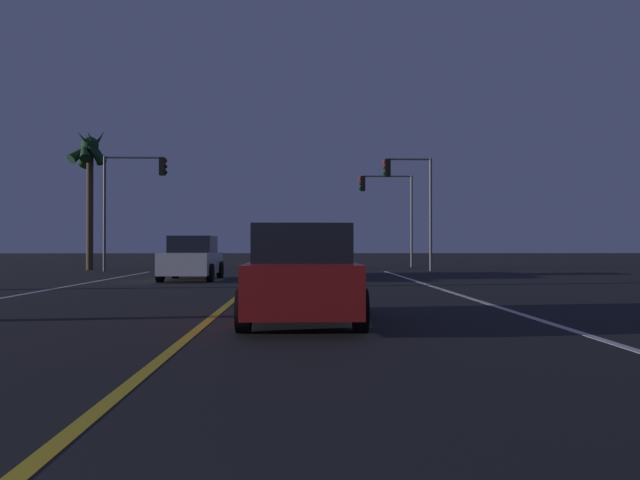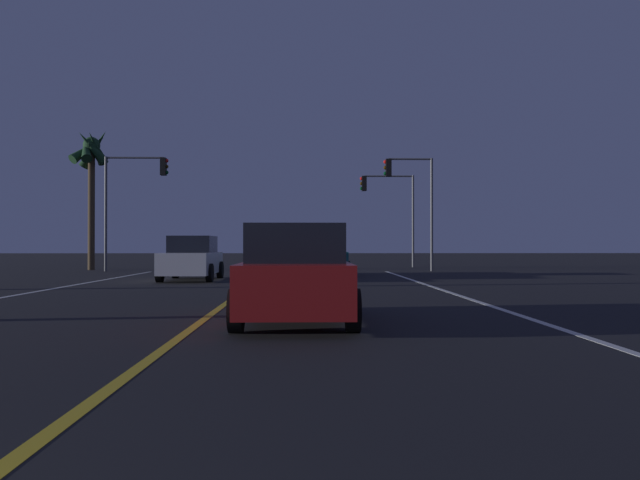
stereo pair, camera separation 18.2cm
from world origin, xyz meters
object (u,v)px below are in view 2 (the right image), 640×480
(car_ahead_far, at_px, (325,257))
(traffic_light_near_right, at_px, (410,188))
(traffic_light_near_left, at_px, (135,187))
(palm_tree_left_far, at_px, (91,158))
(traffic_light_far_right, at_px, (388,199))
(car_lead_same_lane, at_px, (296,275))
(car_oncoming, at_px, (192,259))

(car_ahead_far, distance_m, traffic_light_near_right, 7.25)
(traffic_light_near_left, xyz_separation_m, palm_tree_left_far, (-2.87, 1.89, 1.71))
(palm_tree_left_far, bearing_deg, car_ahead_far, -27.08)
(traffic_light_near_left, relative_size, palm_tree_left_far, 0.76)
(car_ahead_far, height_order, traffic_light_far_right, traffic_light_far_right)
(car_lead_same_lane, distance_m, traffic_light_near_left, 22.74)
(car_oncoming, height_order, traffic_light_near_left, traffic_light_near_left)
(car_oncoming, height_order, palm_tree_left_far, palm_tree_left_far)
(traffic_light_far_right, bearing_deg, traffic_light_near_right, 94.12)
(traffic_light_near_right, bearing_deg, car_oncoming, 38.77)
(car_oncoming, bearing_deg, palm_tree_left_far, -143.36)
(traffic_light_far_right, xyz_separation_m, palm_tree_left_far, (-16.59, -3.61, 1.91))
(palm_tree_left_far, bearing_deg, traffic_light_far_right, 12.28)
(traffic_light_far_right, distance_m, palm_tree_left_far, 17.09)
(car_oncoming, height_order, car_lead_same_lane, same)
(car_ahead_far, height_order, traffic_light_near_right, traffic_light_near_right)
(car_oncoming, height_order, traffic_light_near_right, traffic_light_near_right)
(traffic_light_far_right, bearing_deg, car_ahead_far, 67.50)
(car_oncoming, height_order, traffic_light_far_right, traffic_light_far_right)
(car_oncoming, distance_m, traffic_light_far_right, 16.63)
(car_lead_same_lane, xyz_separation_m, traffic_light_near_right, (5.56, 20.78, 3.46))
(car_ahead_far, xyz_separation_m, traffic_light_near_right, (4.53, 4.48, 3.46))
(car_ahead_far, distance_m, traffic_light_far_right, 11.30)
(traffic_light_near_right, height_order, traffic_light_near_left, traffic_light_near_left)
(traffic_light_near_right, distance_m, palm_tree_left_far, 17.19)
(traffic_light_near_right, xyz_separation_m, traffic_light_far_right, (-0.40, 5.50, -0.14))
(car_lead_same_lane, relative_size, traffic_light_near_right, 0.74)
(car_ahead_far, xyz_separation_m, palm_tree_left_far, (-12.46, 6.37, 5.23))
(car_oncoming, relative_size, traffic_light_near_left, 0.73)
(car_lead_same_lane, xyz_separation_m, traffic_light_near_left, (-8.56, 20.78, 3.51))
(traffic_light_near_right, bearing_deg, traffic_light_near_left, 0.00)
(car_lead_same_lane, bearing_deg, car_oncoming, 17.99)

